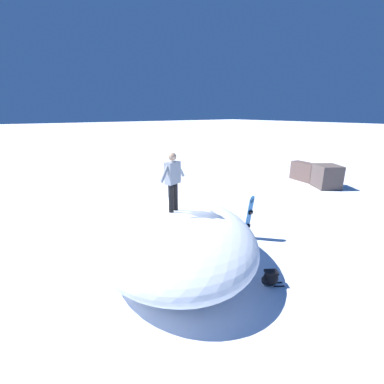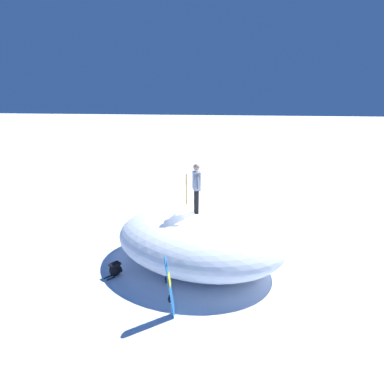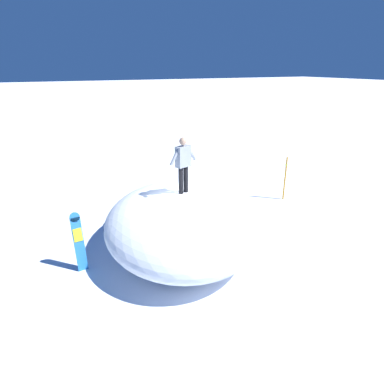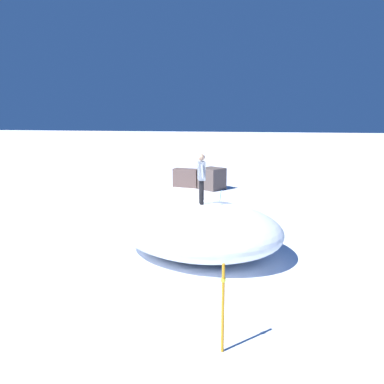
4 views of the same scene
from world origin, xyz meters
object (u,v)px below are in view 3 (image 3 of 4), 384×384
(snowboarder_standing, at_px, (183,162))
(backpack_near, at_px, (117,219))
(trail_marker_pole, at_px, (285,177))
(snowboard_primary_upright, at_px, (79,241))

(snowboarder_standing, height_order, backpack_near, snowboarder_standing)
(snowboarder_standing, bearing_deg, backpack_near, 33.86)
(trail_marker_pole, bearing_deg, backpack_near, 83.87)
(trail_marker_pole, bearing_deg, snowboard_primary_upright, 99.94)
(backpack_near, bearing_deg, trail_marker_pole, -96.13)
(snowboarder_standing, relative_size, trail_marker_pole, 0.90)
(snowboarder_standing, bearing_deg, snowboard_primary_upright, 88.43)
(snowboard_primary_upright, relative_size, backpack_near, 2.74)
(snowboarder_standing, relative_size, backpack_near, 2.71)
(snowboard_primary_upright, xyz_separation_m, backpack_near, (2.24, -1.57, -0.65))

